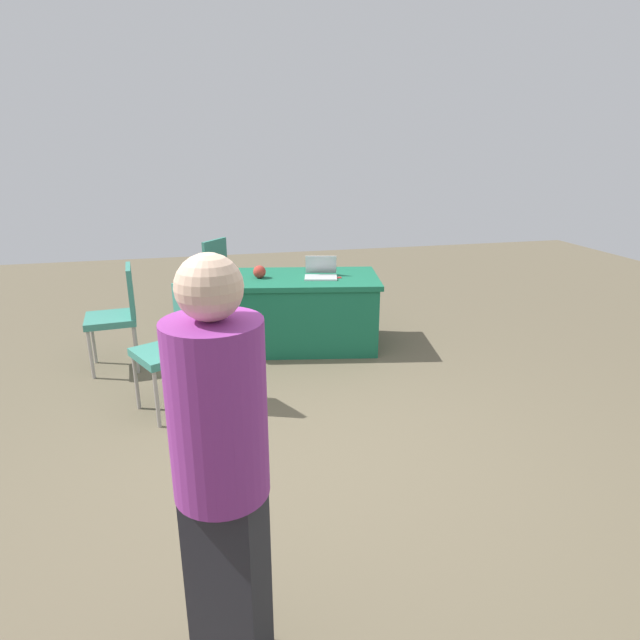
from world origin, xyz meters
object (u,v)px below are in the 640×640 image
at_px(chair_near_front, 208,272).
at_px(person_presenter, 221,461).
at_px(chair_by_pillar, 118,311).
at_px(table_foreground, 297,311).
at_px(scissors_red, 333,278).
at_px(laptop_silver, 321,273).
at_px(chair_aisle, 175,342).
at_px(yarn_ball, 259,272).

height_order(chair_near_front, person_presenter, person_presenter).
distance_m(chair_by_pillar, person_presenter, 3.39).
relative_size(table_foreground, chair_by_pillar, 1.86).
relative_size(chair_near_front, scissors_red, 5.23).
distance_m(person_presenter, scissors_red, 3.58).
xyz_separation_m(person_presenter, laptop_silver, (-1.17, -3.40, -0.17)).
distance_m(table_foreground, chair_by_pillar, 1.72).
distance_m(person_presenter, laptop_silver, 3.60).
bearing_deg(scissors_red, chair_by_pillar, -173.40).
distance_m(chair_aisle, scissors_red, 1.84).
relative_size(chair_by_pillar, yarn_ball, 7.60).
relative_size(chair_aisle, person_presenter, 0.57).
xyz_separation_m(table_foreground, person_presenter, (0.94, 3.48, 0.57)).
relative_size(table_foreground, person_presenter, 1.06).
bearing_deg(laptop_silver, scissors_red, 161.36).
bearing_deg(table_foreground, yarn_ball, -4.79).
distance_m(chair_aisle, chair_by_pillar, 1.10).
bearing_deg(scissors_red, table_foreground, 161.46).
xyz_separation_m(chair_near_front, yarn_ball, (-0.48, 1.24, 0.26)).
bearing_deg(yarn_ball, person_presenter, 80.78).
bearing_deg(chair_by_pillar, chair_near_front, -35.94).
xyz_separation_m(table_foreground, chair_by_pillar, (1.70, 0.20, 0.19)).
height_order(table_foreground, scissors_red, scissors_red).
bearing_deg(laptop_silver, table_foreground, -5.78).
distance_m(chair_aisle, person_presenter, 2.36).
bearing_deg(chair_by_pillar, table_foreground, -89.08).
bearing_deg(person_presenter, chair_near_front, -59.99).
bearing_deg(person_presenter, laptop_silver, -77.99).
distance_m(chair_by_pillar, scissors_red, 2.05).
height_order(table_foreground, person_presenter, person_presenter).
distance_m(table_foreground, scissors_red, 0.52).
bearing_deg(yarn_ball, scissors_red, 165.67).
bearing_deg(scissors_red, chair_near_front, 135.21).
bearing_deg(laptop_silver, chair_by_pillar, 17.16).
height_order(table_foreground, chair_aisle, chair_aisle).
xyz_separation_m(chair_by_pillar, person_presenter, (-0.77, 3.28, 0.38)).
relative_size(chair_aisle, scissors_red, 5.36).
distance_m(person_presenter, yarn_ball, 3.56).
bearing_deg(table_foreground, chair_aisle, 44.69).
distance_m(chair_by_pillar, laptop_silver, 1.95).
relative_size(person_presenter, laptop_silver, 4.46).
bearing_deg(laptop_silver, chair_aisle, 51.10).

